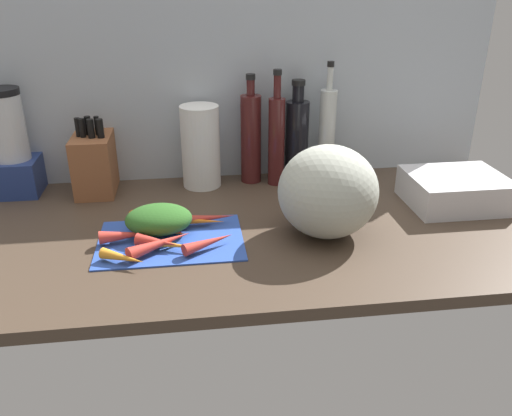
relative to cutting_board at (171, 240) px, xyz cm
name	(u,v)px	position (x,y,z in cm)	size (l,w,h in cm)	color
ground_plane	(237,229)	(17.38, 7.14, -1.90)	(170.00, 80.00, 3.00)	#47382B
wall_back	(223,83)	(17.38, 45.64, 29.60)	(170.00, 3.00, 60.00)	#ADB7C1
cutting_board	(171,240)	(0.00, 0.00, 0.00)	(35.95, 25.07, 0.80)	#2D51B7
carrot_0	(123,258)	(-10.56, -10.68, 1.75)	(2.69, 2.69, 11.29)	orange
carrot_1	(164,231)	(-1.71, 1.85, 1.53)	(2.26, 2.26, 12.21)	orange
carrot_2	(156,223)	(-3.86, 6.00, 2.03)	(3.26, 3.26, 16.44)	orange
carrot_3	(209,242)	(9.27, -6.16, 1.89)	(2.98, 2.98, 13.58)	red
carrot_4	(161,229)	(-2.28, 2.37, 1.95)	(3.10, 3.10, 11.82)	#B2264C
carrot_5	(161,243)	(-2.21, -5.42, 2.04)	(3.28, 3.28, 16.95)	red
carrot_6	(157,242)	(-3.19, -4.64, 2.05)	(3.30, 3.30, 10.16)	red
carrot_7	(204,219)	(8.52, 6.77, 1.98)	(3.16, 3.16, 16.70)	red
carrot_8	(171,245)	(0.17, -5.57, 1.50)	(2.20, 2.20, 15.31)	orange
carrot_9	(195,221)	(6.20, 6.32, 1.71)	(2.61, 2.61, 15.40)	orange
carrot_10	(125,235)	(-10.92, -0.14, 2.06)	(3.31, 3.31, 12.41)	red
carrot_greens_pile	(159,219)	(-2.83, 3.91, 3.97)	(16.90, 13.00, 7.15)	#2D6023
winter_squash	(328,192)	(39.38, -1.15, 11.30)	(25.02, 24.43, 23.41)	#B2B7A8
knife_block	(95,163)	(-22.57, 35.78, 8.75)	(11.23, 17.21, 23.09)	brown
blender_appliance	(11,150)	(-46.19, 37.99, 13.29)	(13.87, 13.87, 31.68)	navy
paper_towel_roll	(201,147)	(9.33, 36.64, 12.23)	(11.76, 11.76, 25.27)	white
bottle_0	(251,138)	(25.06, 38.44, 13.95)	(6.45, 6.45, 33.86)	#471919
bottle_1	(276,139)	(32.56, 35.10, 14.22)	(5.10, 5.10, 35.60)	#471919
bottle_2	(297,138)	(39.63, 38.33, 13.22)	(7.37, 7.37, 31.81)	black
bottle_3	(327,133)	(49.18, 37.90, 14.58)	(5.25, 5.25, 37.13)	silver
dish_rack	(455,190)	(80.82, 12.14, 4.01)	(26.84, 22.15, 8.83)	silver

